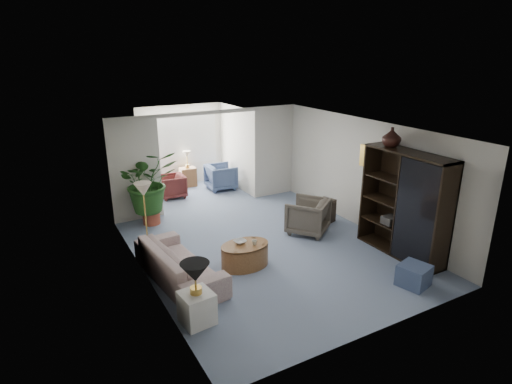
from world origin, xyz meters
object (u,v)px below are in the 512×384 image
sofa (179,263)px  entertainment_cabinet (404,205)px  coffee_bowl (240,242)px  floor_lamp (143,190)px  coffee_cup (254,243)px  wingback_chair (308,216)px  side_table_dark (324,211)px  sunroom_chair_maroon (172,186)px  framed_picture (370,157)px  end_table (197,308)px  cabinet_urn (392,137)px  sunroom_table (188,177)px  table_lamp (195,272)px  ottoman (414,275)px  sunroom_chair_blue (221,177)px  coffee_table (245,255)px  plant_pot (152,217)px

sofa → entertainment_cabinet: size_ratio=1.05×
sofa → coffee_bowl: (1.20, -0.04, 0.16)m
floor_lamp → coffee_cup: size_ratio=3.71×
coffee_bowl → wingback_chair: wingback_chair is taller
wingback_chair → coffee_cup: bearing=-13.1°
coffee_bowl → side_table_dark: bearing=18.4°
coffee_cup → sunroom_chair_maroon: 4.59m
coffee_cup → entertainment_cabinet: entertainment_cabinet is taller
framed_picture → wingback_chair: size_ratio=0.58×
end_table → cabinet_urn: 4.92m
end_table → sunroom_chair_maroon: size_ratio=0.72×
coffee_bowl → cabinet_urn: cabinet_urn is taller
end_table → sunroom_table: bearing=70.7°
cabinet_urn → sunroom_chair_maroon: cabinet_urn is taller
sunroom_chair_maroon → table_lamp: bearing=-11.6°
wingback_chair → sunroom_table: size_ratio=1.52×
wingback_chair → ottoman: wingback_chair is taller
sunroom_chair_blue → coffee_table: bearing=164.0°
coffee_cup → sunroom_table: size_ratio=0.17×
coffee_cup → entertainment_cabinet: size_ratio=0.05×
sofa → framed_picture: bearing=-95.2°
coffee_table → plant_pot: size_ratio=2.37×
coffee_cup → wingback_chair: 1.98m
coffee_bowl → sunroom_chair_blue: bearing=69.8°
side_table_dark → floor_lamp: bearing=169.4°
cabinet_urn → sunroom_chair_maroon: bearing=120.0°
entertainment_cabinet → coffee_cup: bearing=161.4°
plant_pot → sunroom_chair_maroon: (1.04, 1.58, 0.16)m
plant_pot → sunroom_table: 2.94m
framed_picture → coffee_cup: 3.30m
sofa → entertainment_cabinet: entertainment_cabinet is taller
wingback_chair → sunroom_chair_maroon: (-1.89, 3.79, -0.07)m
entertainment_cabinet → cabinet_urn: bearing=90.0°
sofa → sunroom_table: bearing=-28.0°
wingback_chair → plant_pot: size_ratio=2.14×
coffee_bowl → cabinet_urn: bearing=-12.1°
sofa → side_table_dark: (3.91, 0.86, -0.04)m
coffee_bowl → sunroom_table: size_ratio=0.41×
plant_pot → coffee_table: bearing=-71.5°
table_lamp → entertainment_cabinet: bearing=2.0°
wingback_chair → side_table_dark: size_ratio=1.55×
coffee_table → entertainment_cabinet: 3.26m
coffee_bowl → ottoman: coffee_bowl is taller
sofa → cabinet_urn: (4.22, -0.69, 1.98)m
entertainment_cabinet → sunroom_table: 6.70m
floor_lamp → side_table_dark: floor_lamp is taller
ottoman → sunroom_chair_maroon: (-2.19, 6.54, 0.13)m
ottoman → table_lamp: bearing=167.2°
side_table_dark → plant_pot: (-3.63, 1.90, -0.12)m
plant_pot → table_lamp: bearing=-96.6°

